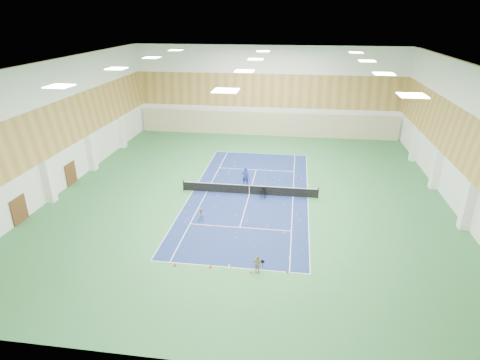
% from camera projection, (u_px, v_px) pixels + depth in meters
% --- Properties ---
extents(ground, '(40.00, 40.00, 0.00)m').
position_uv_depth(ground, '(249.00, 194.00, 37.99)').
color(ground, '#2F6F3C').
rests_on(ground, ground).
extents(room_shell, '(36.00, 40.00, 12.00)m').
position_uv_depth(room_shell, '(250.00, 133.00, 35.66)').
color(room_shell, white).
rests_on(room_shell, ground).
extents(wood_cladding, '(36.00, 40.00, 8.00)m').
position_uv_depth(wood_cladding, '(250.00, 111.00, 34.88)').
color(wood_cladding, '#B48843').
rests_on(wood_cladding, room_shell).
extents(ceiling_light_grid, '(21.40, 25.40, 0.06)m').
position_uv_depth(ceiling_light_grid, '(251.00, 65.00, 33.36)').
color(ceiling_light_grid, white).
rests_on(ceiling_light_grid, room_shell).
extents(court_surface, '(10.97, 23.77, 0.01)m').
position_uv_depth(court_surface, '(249.00, 194.00, 37.99)').
color(court_surface, navy).
rests_on(court_surface, ground).
extents(tennis_balls_scatter, '(10.57, 22.77, 0.07)m').
position_uv_depth(tennis_balls_scatter, '(249.00, 194.00, 37.97)').
color(tennis_balls_scatter, yellow).
rests_on(tennis_balls_scatter, ground).
extents(tennis_net, '(12.80, 0.10, 1.10)m').
position_uv_depth(tennis_net, '(249.00, 189.00, 37.78)').
color(tennis_net, black).
rests_on(tennis_net, ground).
extents(back_curtain, '(35.40, 0.16, 3.20)m').
position_uv_depth(back_curtain, '(266.00, 124.00, 55.38)').
color(back_curtain, '#C6B793').
rests_on(back_curtain, ground).
extents(door_left_a, '(0.08, 1.80, 2.20)m').
position_uv_depth(door_left_a, '(19.00, 210.00, 32.58)').
color(door_left_a, '#593319').
rests_on(door_left_a, ground).
extents(door_left_b, '(0.08, 1.80, 2.20)m').
position_uv_depth(door_left_b, '(71.00, 174.00, 39.88)').
color(door_left_b, '#593319').
rests_on(door_left_b, ground).
extents(coach, '(0.72, 0.52, 1.85)m').
position_uv_depth(coach, '(245.00, 176.00, 39.73)').
color(coach, navy).
rests_on(coach, ground).
extents(child_court, '(0.54, 0.43, 1.10)m').
position_uv_depth(child_court, '(202.00, 214.00, 33.03)').
color(child_court, gray).
rests_on(child_court, ground).
extents(child_apron, '(0.79, 0.51, 1.25)m').
position_uv_depth(child_apron, '(257.00, 264.00, 26.40)').
color(child_apron, tan).
rests_on(child_apron, ground).
extents(ball_cart, '(0.59, 0.59, 0.87)m').
position_uv_depth(ball_cart, '(263.00, 194.00, 37.10)').
color(ball_cart, black).
rests_on(ball_cart, ground).
extents(cone_svc_a, '(0.23, 0.23, 0.25)m').
position_uv_depth(cone_svc_a, '(197.00, 226.00, 32.05)').
color(cone_svc_a, '#E3430B').
rests_on(cone_svc_a, ground).
extents(cone_svc_b, '(0.20, 0.20, 0.22)m').
position_uv_depth(cone_svc_b, '(220.00, 225.00, 32.28)').
color(cone_svc_b, '#FF540D').
rests_on(cone_svc_b, ground).
extents(cone_svc_c, '(0.17, 0.17, 0.19)m').
position_uv_depth(cone_svc_c, '(252.00, 225.00, 32.36)').
color(cone_svc_c, red).
rests_on(cone_svc_c, ground).
extents(cone_svc_d, '(0.19, 0.19, 0.21)m').
position_uv_depth(cone_svc_d, '(284.00, 232.00, 31.28)').
color(cone_svc_d, orange).
rests_on(cone_svc_d, ground).
extents(cone_base_a, '(0.22, 0.22, 0.24)m').
position_uv_depth(cone_base_a, '(175.00, 264.00, 27.25)').
color(cone_base_a, red).
rests_on(cone_base_a, ground).
extents(cone_base_b, '(0.23, 0.23, 0.25)m').
position_uv_depth(cone_base_b, '(211.00, 266.00, 27.07)').
color(cone_base_b, '#F9430D').
rests_on(cone_base_b, ground).
extents(cone_base_c, '(0.19, 0.19, 0.20)m').
position_uv_depth(cone_base_c, '(251.00, 272.00, 26.50)').
color(cone_base_c, '#ED5B0C').
rests_on(cone_base_c, ground).
extents(cone_base_d, '(0.20, 0.20, 0.22)m').
position_uv_depth(cone_base_d, '(288.00, 271.00, 26.56)').
color(cone_base_d, '#FF4B0D').
rests_on(cone_base_d, ground).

